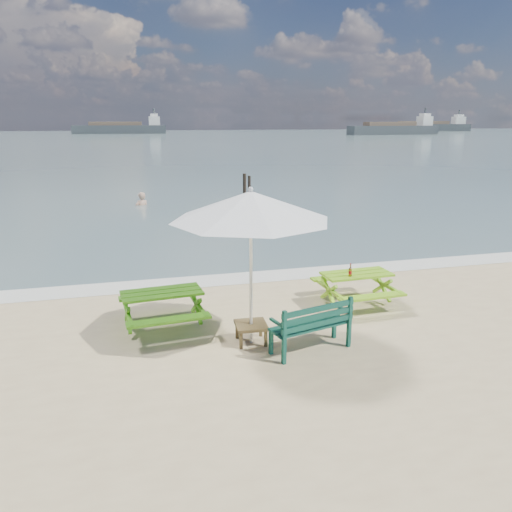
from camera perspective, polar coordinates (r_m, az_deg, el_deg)
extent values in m
plane|color=slate|center=(91.85, -13.14, 12.70)|extent=(300.00, 300.00, 0.00)
cube|color=silver|center=(12.21, -1.79, -2.55)|extent=(22.00, 0.90, 0.01)
cube|color=#4CA418|center=(9.37, -10.72, -4.15)|extent=(1.52, 0.82, 0.05)
cube|color=#4CA418|center=(10.10, -11.29, -4.38)|extent=(1.48, 0.39, 0.05)
cube|color=#4CA418|center=(8.84, -9.90, -7.25)|extent=(1.48, 0.39, 0.05)
cube|color=#4CA418|center=(9.50, -10.61, -6.23)|extent=(1.44, 0.95, 0.62)
cube|color=#76B31B|center=(10.57, 11.45, -2.03)|extent=(1.45, 0.73, 0.04)
cube|color=#76B31B|center=(11.21, 9.78, -2.36)|extent=(1.43, 0.31, 0.04)
cube|color=#76B31B|center=(10.11, 13.15, -4.55)|extent=(1.43, 0.31, 0.04)
cube|color=#76B31B|center=(10.68, 11.35, -3.85)|extent=(1.37, 0.86, 0.61)
cube|color=#0F4134|center=(8.46, 6.21, -7.89)|extent=(1.47, 0.76, 0.04)
cube|color=#0F4134|center=(8.20, 7.15, -6.86)|extent=(1.37, 0.40, 0.36)
cube|color=#0F4134|center=(8.55, 6.17, -9.25)|extent=(1.38, 0.80, 0.44)
cube|color=brown|center=(8.72, -0.57, -7.90)|extent=(0.57, 0.57, 0.05)
cube|color=brown|center=(8.79, -0.56, -8.93)|extent=(0.50, 0.50, 0.30)
cylinder|color=silver|center=(8.38, -0.58, -1.84)|extent=(0.05, 0.05, 2.57)
cone|color=white|center=(8.12, -0.60, 5.76)|extent=(2.84, 2.84, 0.48)
cylinder|color=#945815|center=(10.30, 10.71, -1.87)|extent=(0.07, 0.07, 0.16)
cylinder|color=#945815|center=(10.25, 10.75, -1.07)|extent=(0.03, 0.03, 0.07)
cylinder|color=#A71317|center=(10.30, 10.71, -1.87)|extent=(0.07, 0.07, 0.06)
imported|color=tan|center=(23.31, -12.89, 4.95)|extent=(0.77, 0.65, 1.78)
cylinder|color=black|center=(26.03, -1.32, 8.04)|extent=(0.17, 0.17, 1.25)
cylinder|color=black|center=(26.71, -0.77, 8.03)|extent=(0.15, 0.15, 1.06)
cube|color=#343A3D|center=(168.68, 18.90, 13.70)|extent=(27.97, 6.42, 2.20)
cube|color=silver|center=(173.81, 22.13, 14.16)|extent=(3.58, 3.28, 2.20)
cube|color=#343A3D|center=(128.56, 15.39, 13.67)|extent=(23.05, 5.20, 2.20)
cube|color=silver|center=(133.38, 18.71, 14.42)|extent=(2.90, 3.14, 2.20)
cube|color=#343A3D|center=(136.44, -15.31, 13.75)|extent=(23.38, 5.01, 2.20)
cube|color=silver|center=(136.25, -11.55, 14.90)|extent=(2.92, 3.12, 2.20)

